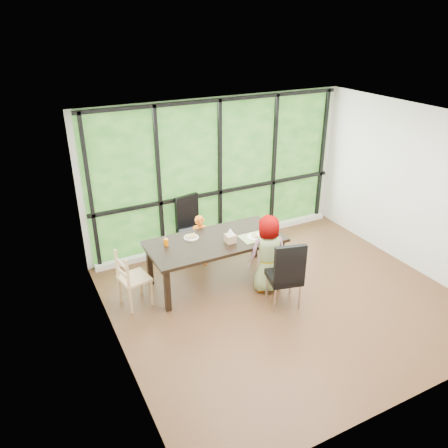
{
  "coord_description": "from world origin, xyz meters",
  "views": [
    {
      "loc": [
        -3.35,
        -4.54,
        3.95
      ],
      "look_at": [
        -0.6,
        0.85,
        1.05
      ],
      "focal_mm": 35.22,
      "sensor_mm": 36.0,
      "label": 1
    }
  ],
  "objects": [
    {
      "name": "back_wall",
      "position": [
        0.0,
        2.25,
        1.35
      ],
      "size": [
        5.0,
        0.0,
        5.0
      ],
      "primitive_type": "plane",
      "rotation": [
        1.57,
        0.0,
        0.0
      ],
      "color": "silver",
      "rests_on": "ground"
    },
    {
      "name": "chair_interior_leather",
      "position": [
        -0.08,
        -0.06,
        0.54
      ],
      "size": [
        0.56,
        0.56,
        1.08
      ],
      "primitive_type": "cube",
      "rotation": [
        0.0,
        0.0,
        2.89
      ],
      "color": "black",
      "rests_on": "ground"
    },
    {
      "name": "chair_window_leather",
      "position": [
        -0.66,
        1.94,
        0.54
      ],
      "size": [
        0.54,
        0.54,
        1.08
      ],
      "primitive_type": "cube",
      "rotation": [
        0.0,
        0.0,
        0.18
      ],
      "color": "black",
      "rests_on": "ground"
    },
    {
      "name": "child_older",
      "position": [
        -0.07,
        0.39,
        0.63
      ],
      "size": [
        0.66,
        0.48,
        1.25
      ],
      "primitive_type": "imported",
      "rotation": [
        0.0,
        0.0,
        3.0
      ],
      "color": "gray",
      "rests_on": "ground"
    },
    {
      "name": "orange_cup",
      "position": [
        -1.45,
        1.14,
        0.81
      ],
      "size": [
        0.07,
        0.07,
        0.11
      ],
      "primitive_type": "cylinder",
      "color": "#FA7100",
      "rests_on": "dining_table"
    },
    {
      "name": "straw_pink",
      "position": [
        0.15,
        0.68,
        0.89
      ],
      "size": [
        0.01,
        0.04,
        0.2
      ],
      "primitive_type": "cylinder",
      "rotation": [
        0.14,
        0.0,
        0.0
      ],
      "color": "pink",
      "rests_on": "green_cup"
    },
    {
      "name": "child_toddler",
      "position": [
        -0.7,
        1.55,
        0.46
      ],
      "size": [
        0.39,
        0.33,
        0.91
      ],
      "primitive_type": "imported",
      "rotation": [
        0.0,
        0.0,
        -0.39
      ],
      "color": "orange",
      "rests_on": "ground"
    },
    {
      "name": "green_cup",
      "position": [
        0.15,
        0.68,
        0.8
      ],
      "size": [
        0.07,
        0.07,
        0.1
      ],
      "primitive_type": "cylinder",
      "color": "green",
      "rests_on": "dining_table"
    },
    {
      "name": "foliage_backdrop",
      "position": [
        0.0,
        2.23,
        1.35
      ],
      "size": [
        4.8,
        0.02,
        2.65
      ],
      "primitive_type": "cube",
      "color": "#194716",
      "rests_on": "back_wall"
    },
    {
      "name": "window_sill",
      "position": [
        0.0,
        2.15,
        0.05
      ],
      "size": [
        4.8,
        0.12,
        0.1
      ],
      "primitive_type": "cube",
      "color": "silver",
      "rests_on": "ground"
    },
    {
      "name": "chair_end_beech",
      "position": [
        -2.04,
        0.92,
        0.45
      ],
      "size": [
        0.47,
        0.48,
        0.9
      ],
      "primitive_type": "cube",
      "rotation": [
        0.0,
        0.0,
        1.74
      ],
      "color": "tan",
      "rests_on": "ground"
    },
    {
      "name": "ground",
      "position": [
        0.0,
        0.0,
        0.0
      ],
      "size": [
        5.0,
        5.0,
        0.0
      ],
      "primitive_type": "plane",
      "color": "black",
      "rests_on": "ground"
    },
    {
      "name": "tissue",
      "position": [
        -0.53,
        0.78,
        0.93
      ],
      "size": [
        0.12,
        0.12,
        0.11
      ],
      "primitive_type": "cone",
      "color": "white",
      "rests_on": "tissue_box"
    },
    {
      "name": "tissue_box",
      "position": [
        -0.53,
        0.78,
        0.81
      ],
      "size": [
        0.15,
        0.15,
        0.13
      ],
      "primitive_type": "cube",
      "color": "tan",
      "rests_on": "dining_table"
    },
    {
      "name": "plate_near",
      "position": [
        -0.1,
        0.74,
        0.76
      ],
      "size": [
        0.26,
        0.26,
        0.02
      ],
      "primitive_type": "cylinder",
      "color": "white",
      "rests_on": "dining_table"
    },
    {
      "name": "crepe_rolls_far",
      "position": [
        -1.01,
        1.19,
        0.78
      ],
      "size": [
        0.2,
        0.12,
        0.04
      ],
      "primitive_type": null,
      "color": "tan",
      "rests_on": "plate_far"
    },
    {
      "name": "dining_table",
      "position": [
        -0.7,
        0.95,
        0.38
      ],
      "size": [
        2.21,
        1.16,
        0.75
      ],
      "primitive_type": "cube",
      "rotation": [
        0.0,
        0.0,
        0.07
      ],
      "color": "black",
      "rests_on": "ground"
    },
    {
      "name": "crepe_rolls_near",
      "position": [
        -0.1,
        0.74,
        0.78
      ],
      "size": [
        0.1,
        0.12,
        0.04
      ],
      "primitive_type": null,
      "color": "tan",
      "rests_on": "plate_near"
    },
    {
      "name": "white_mug",
      "position": [
        0.29,
        0.98,
        0.8
      ],
      "size": [
        0.09,
        0.09,
        0.09
      ],
      "primitive_type": "cylinder",
      "color": "white",
      "rests_on": "dining_table"
    },
    {
      "name": "window_mullions",
      "position": [
        0.0,
        2.19,
        1.35
      ],
      "size": [
        4.8,
        0.06,
        2.65
      ],
      "primitive_type": null,
      "color": "black",
      "rests_on": "back_wall"
    },
    {
      "name": "plate_far",
      "position": [
        -1.01,
        1.19,
        0.76
      ],
      "size": [
        0.24,
        0.24,
        0.01
      ],
      "primitive_type": "cylinder",
      "color": "white",
      "rests_on": "dining_table"
    },
    {
      "name": "placemat",
      "position": [
        -0.11,
        0.75,
        0.75
      ],
      "size": [
        0.45,
        0.33,
        0.01
      ],
      "primitive_type": "cube",
      "color": "tan",
      "rests_on": "dining_table"
    },
    {
      "name": "straw_white",
      "position": [
        -1.45,
        1.14,
        0.9
      ],
      "size": [
        0.01,
        0.04,
        0.2
      ],
      "primitive_type": "cylinder",
      "rotation": [
        0.14,
        0.0,
        0.0
      ],
      "color": "white",
      "rests_on": "orange_cup"
    }
  ]
}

